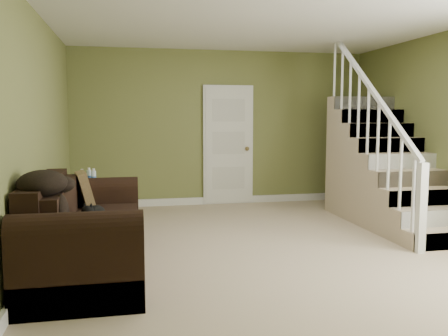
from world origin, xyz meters
name	(u,v)px	position (x,y,z in m)	size (l,w,h in m)	color
floor	(268,245)	(0.00, 0.00, 0.00)	(5.00, 5.50, 0.01)	tan
ceiling	(270,16)	(0.00, 0.00, 2.60)	(5.00, 5.50, 0.01)	white
wall_back	(222,128)	(0.00, 2.75, 1.30)	(5.00, 0.04, 2.60)	olive
wall_front	(410,151)	(0.00, -2.75, 1.30)	(5.00, 0.04, 2.60)	olive
wall_left	(37,135)	(-2.50, 0.00, 1.30)	(0.04, 5.50, 2.60)	olive
baseboard_back	(222,200)	(0.00, 2.72, 0.06)	(5.00, 0.04, 0.12)	white
baseboard_left	(45,252)	(-2.47, 0.00, 0.06)	(0.04, 5.50, 0.12)	white
door	(228,145)	(0.10, 2.71, 1.01)	(0.86, 0.12, 2.02)	white
staircase	(383,176)	(1.99, 0.97, 0.64)	(1.00, 2.51, 2.82)	tan
sofa	(83,236)	(-2.02, -0.51, 0.35)	(1.00, 2.31, 0.91)	black
side_table	(89,206)	(-2.10, 1.32, 0.30)	(0.61, 0.61, 0.81)	black
cat	(95,214)	(-1.90, -0.66, 0.58)	(0.26, 0.47, 0.23)	black
banana	(103,226)	(-1.81, -0.88, 0.52)	(0.05, 0.17, 0.05)	yellow
throw_pillow	(85,189)	(-2.06, 0.23, 0.69)	(0.10, 0.39, 0.39)	#49351D
throw_blanket	(42,183)	(-2.28, -1.06, 0.94)	(0.40, 0.52, 0.22)	black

